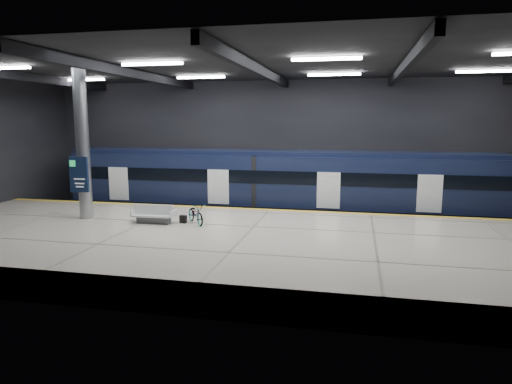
% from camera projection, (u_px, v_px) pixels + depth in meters
% --- Properties ---
extents(ground, '(30.00, 30.00, 0.00)m').
position_uv_depth(ground, '(259.00, 245.00, 20.75)').
color(ground, black).
rests_on(ground, ground).
extents(room_shell, '(30.10, 16.10, 8.05)m').
position_uv_depth(room_shell, '(259.00, 118.00, 19.86)').
color(room_shell, black).
rests_on(room_shell, ground).
extents(platform, '(30.00, 11.00, 1.10)m').
position_uv_depth(platform, '(246.00, 248.00, 18.25)').
color(platform, beige).
rests_on(platform, ground).
extents(safety_strip, '(30.00, 0.40, 0.01)m').
position_uv_depth(safety_strip, '(270.00, 210.00, 23.23)').
color(safety_strip, gold).
rests_on(safety_strip, platform).
extents(rails, '(30.00, 1.52, 0.16)m').
position_uv_depth(rails, '(279.00, 218.00, 26.05)').
color(rails, gray).
rests_on(rails, ground).
extents(train, '(29.40, 2.84, 3.79)m').
position_uv_depth(train, '(308.00, 185.00, 25.39)').
color(train, black).
rests_on(train, ground).
extents(bench, '(1.91, 0.84, 0.83)m').
position_uv_depth(bench, '(154.00, 216.00, 20.23)').
color(bench, '#595B60').
rests_on(bench, platform).
extents(bicycle, '(1.55, 1.70, 0.90)m').
position_uv_depth(bicycle, '(196.00, 214.00, 20.08)').
color(bicycle, '#99999E').
rests_on(bicycle, platform).
extents(pannier_bag, '(0.34, 0.25, 0.35)m').
position_uv_depth(pannier_bag, '(183.00, 219.00, 20.25)').
color(pannier_bag, black).
rests_on(pannier_bag, platform).
extents(info_column, '(0.90, 0.78, 6.90)m').
position_uv_depth(info_column, '(82.00, 146.00, 20.75)').
color(info_column, '#9EA0A5').
rests_on(info_column, platform).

